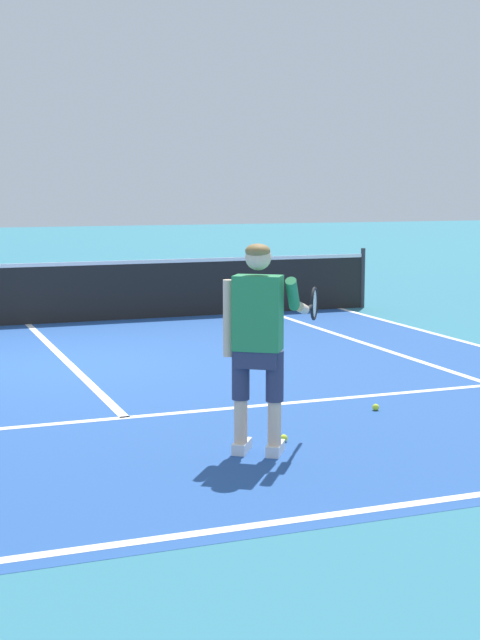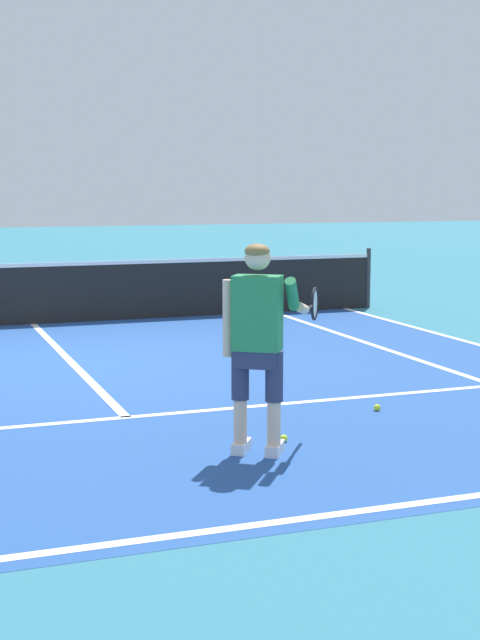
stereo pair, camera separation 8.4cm
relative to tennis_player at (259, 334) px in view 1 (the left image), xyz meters
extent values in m
plane|color=teal|center=(-0.74, 4.43, -0.99)|extent=(80.00, 80.00, 0.00)
cube|color=#234C93|center=(-0.74, 3.21, -0.99)|extent=(10.98, 9.84, 0.00)
cube|color=white|center=(-0.74, -1.51, -0.99)|extent=(10.98, 0.10, 0.01)
cube|color=white|center=(-0.74, 1.53, -0.99)|extent=(8.23, 0.10, 0.01)
cube|color=white|center=(-0.74, 4.73, -0.99)|extent=(0.10, 6.40, 0.01)
cube|color=white|center=(3.37, 3.21, -0.99)|extent=(0.10, 9.44, 0.01)
cylinder|color=#333338|center=(5.20, 7.93, -0.45)|extent=(0.08, 0.08, 1.07)
cube|color=black|center=(-0.74, 7.93, -0.53)|extent=(11.84, 0.02, 0.91)
cube|color=white|center=(-0.74, 7.93, -0.05)|extent=(11.84, 0.03, 0.06)
cube|color=white|center=(-0.12, 0.09, -0.94)|extent=(0.25, 0.29, 0.09)
cube|color=white|center=(0.12, -0.06, -0.94)|extent=(0.25, 0.29, 0.09)
cylinder|color=beige|center=(-0.14, 0.06, -0.72)|extent=(0.11, 0.11, 0.36)
cylinder|color=#2D3351|center=(-0.14, 0.06, -0.33)|extent=(0.14, 0.14, 0.41)
cylinder|color=beige|center=(0.09, -0.10, -0.72)|extent=(0.11, 0.11, 0.36)
cylinder|color=#2D3351|center=(0.09, -0.10, -0.33)|extent=(0.14, 0.14, 0.41)
cube|color=#2D3351|center=(-0.02, -0.02, -0.17)|extent=(0.39, 0.36, 0.20)
cube|color=#28844C|center=(-0.02, -0.02, 0.17)|extent=(0.44, 0.40, 0.60)
cylinder|color=beige|center=(-0.22, 0.12, 0.12)|extent=(0.09, 0.09, 0.62)
cylinder|color=#28844C|center=(0.25, -0.09, 0.32)|extent=(0.22, 0.27, 0.29)
cylinder|color=beige|center=(0.40, 0.06, 0.18)|extent=(0.23, 0.29, 0.14)
sphere|color=beige|center=(-0.02, -0.01, 0.62)|extent=(0.21, 0.21, 0.21)
ellipsoid|color=olive|center=(-0.03, -0.03, 0.67)|extent=(0.28, 0.28, 0.12)
cylinder|color=#232326|center=(0.53, 0.23, 0.15)|extent=(0.14, 0.18, 0.03)
cylinder|color=black|center=(0.62, 0.36, 0.15)|extent=(0.08, 0.10, 0.02)
torus|color=black|center=(0.72, 0.51, 0.15)|extent=(0.19, 0.26, 0.30)
cylinder|color=silver|center=(0.72, 0.51, 0.15)|extent=(0.14, 0.21, 0.25)
sphere|color=#CCE02D|center=(1.61, 0.95, -0.96)|extent=(0.07, 0.07, 0.07)
sphere|color=#CCE02D|center=(0.32, 0.24, -0.96)|extent=(0.07, 0.07, 0.07)
camera|label=1|loc=(-2.75, -6.81, 1.16)|focal=52.13mm
camera|label=2|loc=(-2.67, -6.84, 1.16)|focal=52.13mm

